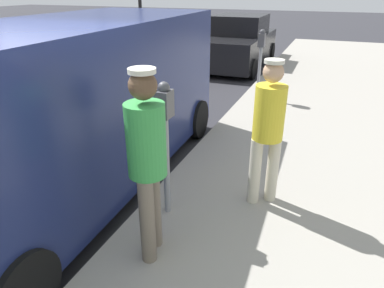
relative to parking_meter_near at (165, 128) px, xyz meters
The scene contains 7 objects.
ground_plane 1.93m from the parking_meter_near, 151.89° to the right, with size 80.00×80.00×0.00m, color #2D2D33.
parking_meter_near is the anchor object (origin of this frame).
parking_meter_far 4.82m from the parking_meter_near, 90.00° to the left, with size 0.14×0.18×1.52m.
pedestrian_in_yellow 1.14m from the parking_meter_near, 33.38° to the left, with size 0.34×0.34×1.69m.
pedestrian_in_green 0.67m from the parking_meter_near, 77.28° to the right, with size 0.34×0.35×1.80m.
parked_van 1.55m from the parking_meter_near, 165.79° to the left, with size 2.24×5.25×2.15m.
parked_sedan_ahead 8.90m from the parking_meter_near, 100.04° to the left, with size 1.98×4.42×1.65m.
Camera 1 is at (2.85, -2.25, 2.52)m, focal length 32.31 mm.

